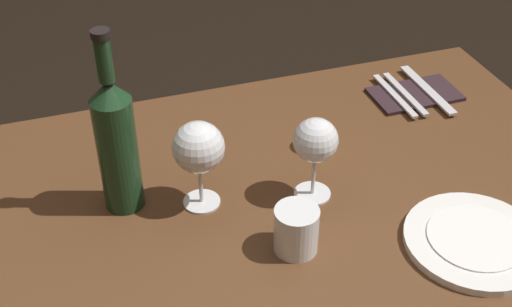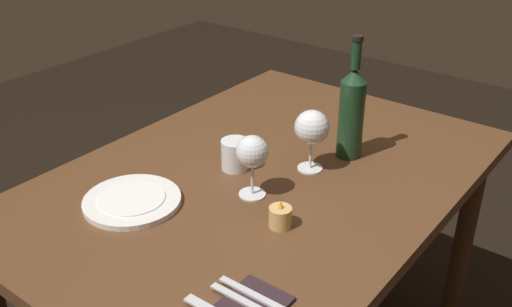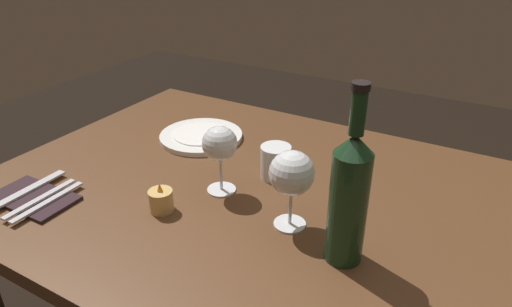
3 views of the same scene
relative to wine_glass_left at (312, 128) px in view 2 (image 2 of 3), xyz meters
The scene contains 9 objects.
dining_table 0.25m from the wine_glass_left, 39.35° to the right, with size 1.30×0.90×0.74m.
wine_glass_left is the anchor object (origin of this frame).
wine_glass_right 0.20m from the wine_glass_left, 11.82° to the right, with size 0.08×0.08×0.16m.
wine_bottle 0.14m from the wine_glass_left, 162.30° to the left, with size 0.07×0.07×0.34m.
water_tumbler 0.21m from the wine_glass_left, 53.59° to the right, with size 0.07×0.07×0.08m.
votive_candle 0.29m from the wine_glass_left, 19.05° to the left, with size 0.05×0.05×0.07m.
dinner_plate 0.48m from the wine_glass_left, 31.31° to the right, with size 0.23×0.23×0.02m.
fork_inner 0.56m from the wine_glass_left, 21.47° to the left, with size 0.02×0.18×0.00m.
fork_outer 0.53m from the wine_glass_left, 22.47° to the left, with size 0.02×0.18×0.00m.
Camera 2 is at (1.05, 0.79, 1.50)m, focal length 41.29 mm.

